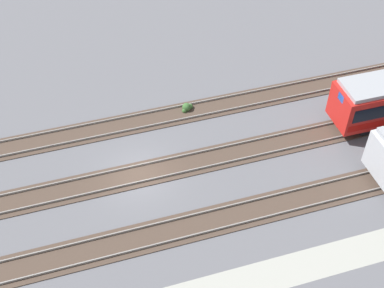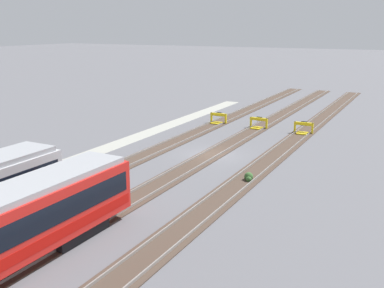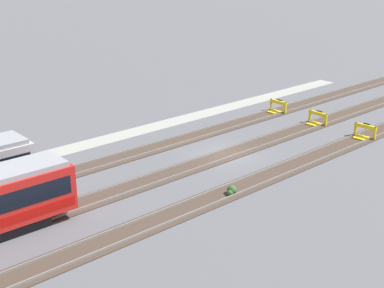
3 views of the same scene
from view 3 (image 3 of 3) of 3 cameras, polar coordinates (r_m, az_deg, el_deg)
The scene contains 9 objects.
ground_plane at distance 41.95m, azimuth 3.71°, elevation -1.18°, with size 400.00×400.00×0.00m, color #5B5B60.
service_walkway at distance 48.59m, azimuth -4.19°, elevation 1.82°, with size 54.00×2.00×0.01m, color #9E9E93.
rail_track_nearest at distance 45.31m, azimuth -0.74°, elevation 0.56°, with size 90.00×2.23×0.21m.
rail_track_near_inner at distance 41.93m, azimuth 3.71°, elevation -1.12°, with size 90.00×2.24×0.21m.
rail_track_middle at distance 38.90m, azimuth 8.91°, elevation -3.07°, with size 90.00×2.23×0.21m.
bumper_stop_nearest_track at distance 53.43m, azimuth 9.01°, elevation 3.88°, with size 1.35×2.00×1.22m.
bumper_stop_near_inner_track at distance 50.35m, azimuth 13.11°, elevation 2.60°, with size 1.36×2.00×1.22m.
bumper_stop_middle_track at distance 47.72m, azimuth 17.82°, elevation 1.18°, with size 1.37×2.01×1.22m.
weed_clump at distance 35.29m, azimuth 4.23°, elevation -5.00°, with size 0.92×0.70×0.64m.
Camera 3 is at (28.05, 27.28, 15.12)m, focal length 50.00 mm.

